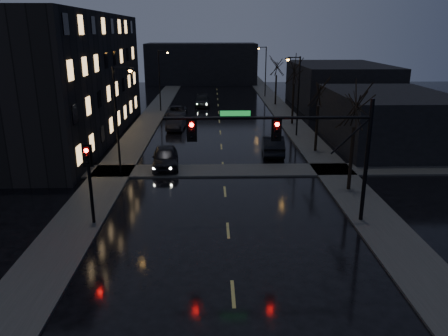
{
  "coord_description": "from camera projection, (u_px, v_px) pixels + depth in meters",
  "views": [
    {
      "loc": [
        -0.78,
        -13.61,
        10.37
      ],
      "look_at": [
        -0.19,
        9.16,
        3.2
      ],
      "focal_mm": 35.0,
      "sensor_mm": 36.0,
      "label": 1
    }
  ],
  "objects": [
    {
      "name": "ground",
      "position": [
        235.0,
        325.0,
        16.11
      ],
      "size": [
        160.0,
        160.0,
        0.0
      ],
      "primitive_type": "plane",
      "color": "black",
      "rests_on": "ground"
    },
    {
      "name": "tree_near",
      "position": [
        357.0,
        99.0,
        27.8
      ],
      "size": [
        3.52,
        3.52,
        8.08
      ],
      "color": "black",
      "rests_on": "ground"
    },
    {
      "name": "oncoming_car_c",
      "position": [
        177.0,
        112.0,
        54.18
      ],
      "size": [
        2.56,
        5.35,
        1.47
      ],
      "primitive_type": "imported",
      "rotation": [
        0.0,
        0.0,
        0.02
      ],
      "color": "black",
      "rests_on": "ground"
    },
    {
      "name": "sidewalk_left",
      "position": [
        145.0,
        126.0,
        49.26
      ],
      "size": [
        3.0,
        140.0,
        0.12
      ],
      "primitive_type": "cube",
      "color": "#2D2D2B",
      "rests_on": "ground"
    },
    {
      "name": "commercial_right_far",
      "position": [
        339.0,
        86.0,
        61.4
      ],
      "size": [
        12.0,
        18.0,
        6.0
      ],
      "primitive_type": "cube",
      "color": "black",
      "rests_on": "ground"
    },
    {
      "name": "commercial_right_near",
      "position": [
        388.0,
        120.0,
        40.53
      ],
      "size": [
        10.0,
        14.0,
        5.0
      ],
      "primitive_type": "cube",
      "color": "black",
      "rests_on": "ground"
    },
    {
      "name": "oncoming_car_d",
      "position": [
        202.0,
        101.0,
        62.63
      ],
      "size": [
        2.13,
        5.21,
        1.51
      ],
      "primitive_type": "imported",
      "rotation": [
        0.0,
        0.0,
        -0.0
      ],
      "color": "black",
      "rests_on": "ground"
    },
    {
      "name": "sidewalk_right",
      "position": [
        294.0,
        126.0,
        49.68
      ],
      "size": [
        3.0,
        140.0,
        0.12
      ],
      "primitive_type": "cube",
      "color": "#2D2D2B",
      "rests_on": "ground"
    },
    {
      "name": "tree_mid_a",
      "position": [
        319.0,
        86.0,
        37.45
      ],
      "size": [
        3.3,
        3.3,
        7.58
      ],
      "color": "black",
      "rests_on": "ground"
    },
    {
      "name": "signal_pole_left",
      "position": [
        89.0,
        173.0,
        23.6
      ],
      "size": [
        0.35,
        0.41,
        4.53
      ],
      "color": "black",
      "rests_on": "ground"
    },
    {
      "name": "oncoming_car_a",
      "position": [
        165.0,
        157.0,
        34.35
      ],
      "size": [
        2.41,
        5.13,
        1.7
      ],
      "primitive_type": "imported",
      "rotation": [
        0.0,
        0.0,
        0.08
      ],
      "color": "black",
      "rests_on": "ground"
    },
    {
      "name": "streetlight_r_far",
      "position": [
        264.0,
        67.0,
        70.17
      ],
      "size": [
        1.53,
        0.28,
        8.0
      ],
      "color": "black",
      "rests_on": "ground"
    },
    {
      "name": "signal_mast",
      "position": [
        299.0,
        139.0,
        23.32
      ],
      "size": [
        11.11,
        0.41,
        7.0
      ],
      "color": "black",
      "rests_on": "ground"
    },
    {
      "name": "apartment_block",
      "position": [
        51.0,
        78.0,
        42.51
      ],
      "size": [
        12.0,
        30.0,
        12.0
      ],
      "primitive_type": "cube",
      "color": "black",
      "rests_on": "ground"
    },
    {
      "name": "streetlight_r_mid",
      "position": [
        296.0,
        90.0,
        43.47
      ],
      "size": [
        1.53,
        0.28,
        8.0
      ],
      "color": "black",
      "rests_on": "ground"
    },
    {
      "name": "tree_mid_b",
      "position": [
        295.0,
        66.0,
        48.66
      ],
      "size": [
        3.74,
        3.74,
        8.59
      ],
      "color": "black",
      "rests_on": "ground"
    },
    {
      "name": "tree_far",
      "position": [
        277.0,
        63.0,
        62.18
      ],
      "size": [
        3.43,
        3.43,
        7.88
      ],
      "color": "black",
      "rests_on": "ground"
    },
    {
      "name": "oncoming_car_b",
      "position": [
        176.0,
        122.0,
        48.02
      ],
      "size": [
        2.02,
        5.03,
        1.63
      ],
      "primitive_type": "imported",
      "rotation": [
        0.0,
        0.0,
        -0.06
      ],
      "color": "black",
      "rests_on": "ground"
    },
    {
      "name": "streetlight_l_far",
      "position": [
        161.0,
        75.0,
        57.4
      ],
      "size": [
        1.53,
        0.28,
        8.0
      ],
      "color": "black",
      "rests_on": "ground"
    },
    {
      "name": "sidewalk_cross",
      "position": [
        223.0,
        170.0,
        33.73
      ],
      "size": [
        40.0,
        3.0,
        0.12
      ],
      "primitive_type": "cube",
      "color": "#2D2D2B",
      "rests_on": "ground"
    },
    {
      "name": "streetlight_l_near",
      "position": [
        119.0,
        112.0,
        31.66
      ],
      "size": [
        1.53,
        0.28,
        8.0
      ],
      "color": "black",
      "rests_on": "ground"
    },
    {
      "name": "far_block",
      "position": [
        202.0,
        63.0,
        89.21
      ],
      "size": [
        22.0,
        10.0,
        8.0
      ],
      "primitive_type": "cube",
      "color": "black",
      "rests_on": "ground"
    },
    {
      "name": "lead_car",
      "position": [
        273.0,
        145.0,
        38.16
      ],
      "size": [
        2.11,
        5.22,
        1.68
      ],
      "primitive_type": "imported",
      "rotation": [
        0.0,
        0.0,
        3.08
      ],
      "color": "black",
      "rests_on": "ground"
    }
  ]
}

